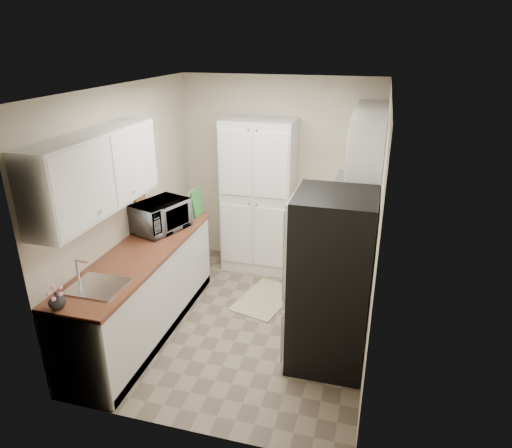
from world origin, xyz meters
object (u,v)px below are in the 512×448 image
Objects in this scene: pantry_cabinet at (259,197)px; wine_bottle at (162,209)px; refrigerator at (331,282)px; toaster_oven at (350,204)px; electric_range at (340,277)px; microwave at (161,216)px.

wine_bottle is (-0.94, -0.89, 0.06)m from pantry_cabinet.
pantry_cabinet is at bearing 123.46° from refrigerator.
wine_bottle is 0.72× the size of toaster_oven.
pantry_cabinet is 1.58m from electric_range.
toaster_oven is at bearing 88.98° from refrigerator.
refrigerator is 6.16× the size of wine_bottle.
microwave reaches higher than electric_range.
pantry_cabinet is 7.24× the size of wine_bottle.
microwave is at bearing -65.82° from wine_bottle.
pantry_cabinet is at bearing 172.78° from toaster_oven.
pantry_cabinet is 1.18× the size of refrigerator.
toaster_oven is (1.99, 1.11, -0.05)m from microwave.
electric_range is at bearing -38.22° from pantry_cabinet.
electric_range is 4.09× the size of wine_bottle.
electric_range is 1.03m from toaster_oven.
refrigerator is 2.25m from wine_bottle.
toaster_oven is (2.11, 0.84, -0.03)m from wine_bottle.
wine_bottle is at bearing -136.56° from pantry_cabinet.
microwave is at bearing -173.35° from electric_range.
pantry_cabinet is 2.07m from refrigerator.
refrigerator reaches higher than microwave.
toaster_oven is (0.03, 1.67, 0.18)m from refrigerator.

